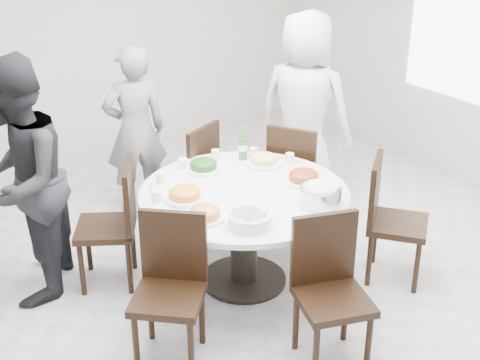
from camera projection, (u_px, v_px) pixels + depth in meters
floor at (230, 286)px, 4.99m from camera, size 6.00×6.00×0.01m
wall_back at (61, 28)px, 6.64m from camera, size 6.00×0.01×2.80m
dining_table at (244, 237)px, 4.90m from camera, size 1.50×1.50×0.75m
chair_ne at (298, 174)px, 5.68m from camera, size 0.58×0.58×0.95m
chair_n at (186, 176)px, 5.65m from camera, size 0.55×0.55×0.95m
chair_nw at (105, 225)px, 4.86m from camera, size 0.58×0.58×0.95m
chair_sw at (168, 295)px, 4.06m from camera, size 0.59×0.59×0.95m
chair_s at (334, 297)px, 4.03m from camera, size 0.53×0.53×0.95m
chair_se at (398, 222)px, 4.91m from camera, size 0.59×0.59×0.95m
diner_right at (304, 110)px, 5.94m from camera, size 0.92×1.03×1.77m
diner_middle at (135, 131)px, 5.82m from camera, size 0.62×0.48×1.52m
diner_left at (20, 183)px, 4.56m from camera, size 1.03×1.08×1.76m
dish_greens at (203, 167)px, 5.05m from camera, size 0.26×0.26×0.07m
dish_pale at (264, 161)px, 5.15m from camera, size 0.26×0.26×0.07m
dish_orange at (185, 195)px, 4.60m from camera, size 0.28×0.28×0.08m
dish_redbrown at (304, 178)px, 4.86m from camera, size 0.28×0.28×0.07m
dish_tofu at (205, 215)px, 4.34m from camera, size 0.26×0.26×0.07m
rice_bowl at (320, 196)px, 4.53m from camera, size 0.29×0.29×0.12m
soup_bowl at (249, 220)px, 4.26m from camera, size 0.28×0.28×0.09m
beverage_bottle at (243, 145)px, 5.23m from camera, size 0.07×0.07×0.23m
tea_cups at (193, 158)px, 5.19m from camera, size 0.07×0.07×0.08m
chopsticks at (196, 162)px, 5.20m from camera, size 0.24×0.04×0.01m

